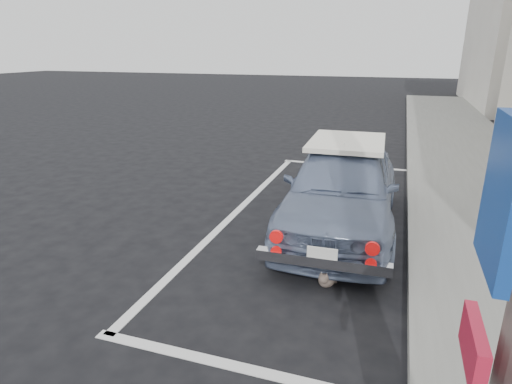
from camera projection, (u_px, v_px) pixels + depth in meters
ground at (216, 324)px, 4.23m from camera, size 80.00×80.00×0.00m
pline_rear at (247, 369)px, 3.63m from camera, size 3.00×0.12×0.01m
pline_front at (348, 166)px, 9.93m from camera, size 3.00×0.12×0.01m
pline_side at (238, 210)px, 7.20m from camera, size 0.12×7.00×0.01m
retro_coupe at (342, 186)px, 6.29m from camera, size 1.67×3.92×1.32m
cat at (327, 278)px, 4.88m from camera, size 0.24×0.44×0.24m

